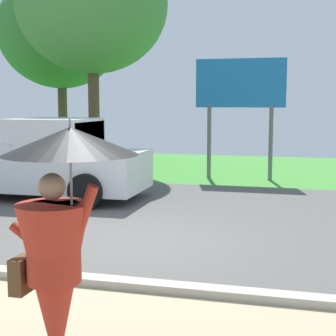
# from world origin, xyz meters

# --- Properties ---
(ground_plane) EXTENTS (40.00, 22.00, 0.20)m
(ground_plane) POSITION_xyz_m (0.00, 2.95, -0.05)
(ground_plane) COLOR #565451
(monk_pedestrian) EXTENTS (1.11, 1.08, 2.13)m
(monk_pedestrian) POSITION_xyz_m (0.75, -4.07, 1.14)
(monk_pedestrian) COLOR #B22D1E
(monk_pedestrian) RESTS_ON ground_plane
(pickup_truck) EXTENTS (5.20, 2.28, 1.88)m
(pickup_truck) POSITION_xyz_m (-3.44, 3.26, 0.87)
(pickup_truck) COLOR silver
(pickup_truck) RESTS_ON ground_plane
(roadside_billboard) EXTENTS (2.60, 0.12, 3.50)m
(roadside_billboard) POSITION_xyz_m (0.87, 7.37, 2.55)
(roadside_billboard) COLOR slate
(roadside_billboard) RESTS_ON ground_plane
(tree_left_far) EXTENTS (4.79, 4.79, 7.50)m
(tree_left_far) POSITION_xyz_m (-3.91, 7.89, 5.31)
(tree_left_far) COLOR brown
(tree_left_far) RESTS_ON ground_plane
(tree_center_back) EXTENTS (4.82, 4.82, 7.17)m
(tree_center_back) POSITION_xyz_m (-6.55, 11.05, 4.96)
(tree_center_back) COLOR brown
(tree_center_back) RESTS_ON ground_plane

